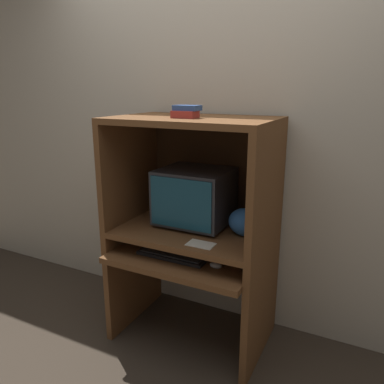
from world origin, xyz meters
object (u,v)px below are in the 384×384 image
at_px(book_stack, 186,112).
at_px(crt_monitor, 195,196).
at_px(mouse, 216,265).
at_px(snack_bag, 245,222).
at_px(keyboard, 172,255).

bearing_deg(book_stack, crt_monitor, 96.53).
distance_m(mouse, snack_bag, 0.31).
relative_size(crt_monitor, snack_bag, 2.15).
bearing_deg(mouse, keyboard, 177.22).
bearing_deg(crt_monitor, book_stack, -83.47).
bearing_deg(snack_bag, mouse, -112.70).
bearing_deg(crt_monitor, keyboard, -96.69).
distance_m(mouse, book_stack, 0.88).
relative_size(mouse, snack_bag, 0.35).
relative_size(keyboard, book_stack, 3.05).
bearing_deg(keyboard, book_stack, 63.94).
height_order(crt_monitor, snack_bag, crt_monitor).
distance_m(crt_monitor, book_stack, 0.56).
xyz_separation_m(keyboard, book_stack, (0.05, 0.09, 0.85)).
bearing_deg(snack_bag, keyboard, -151.78).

